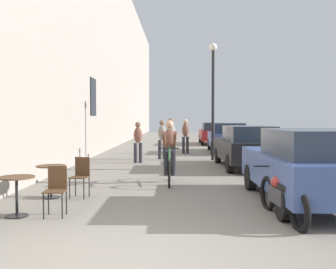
% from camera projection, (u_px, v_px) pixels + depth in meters
% --- Properties ---
extents(ground_plane, '(88.00, 88.00, 0.00)m').
position_uv_depth(ground_plane, '(124.00, 262.00, 4.71)').
color(ground_plane, gray).
extents(building_facade_left, '(0.54, 68.00, 11.75)m').
position_uv_depth(building_facade_left, '(92.00, 33.00, 18.53)').
color(building_facade_left, gray).
rests_on(building_facade_left, ground_plane).
extents(cafe_table_near, '(0.64, 0.64, 0.72)m').
position_uv_depth(cafe_table_near, '(17.00, 188.00, 6.86)').
color(cafe_table_near, black).
rests_on(cafe_table_near, ground_plane).
extents(cafe_chair_near_toward_wall, '(0.40, 0.40, 0.89)m').
position_uv_depth(cafe_chair_near_toward_wall, '(56.00, 187.00, 6.92)').
color(cafe_chair_near_toward_wall, black).
rests_on(cafe_chair_near_toward_wall, ground_plane).
extents(cafe_table_mid, '(0.64, 0.64, 0.72)m').
position_uv_depth(cafe_table_mid, '(51.00, 174.00, 8.49)').
color(cafe_table_mid, black).
rests_on(cafe_table_mid, ground_plane).
extents(cafe_chair_mid_toward_street, '(0.43, 0.43, 0.89)m').
position_uv_depth(cafe_chair_mid_toward_street, '(81.00, 174.00, 8.55)').
color(cafe_chair_mid_toward_street, black).
rests_on(cafe_chair_mid_toward_street, ground_plane).
extents(cyclist_on_bicycle, '(0.52, 1.76, 1.74)m').
position_uv_depth(cyclist_on_bicycle, '(169.00, 153.00, 10.40)').
color(cyclist_on_bicycle, black).
rests_on(cyclist_on_bicycle, ground_plane).
extents(pedestrian_near, '(0.38, 0.29, 1.77)m').
position_uv_depth(pedestrian_near, '(171.00, 141.00, 13.20)').
color(pedestrian_near, '#26262D').
rests_on(pedestrian_near, ground_plane).
extents(pedestrian_mid, '(0.38, 0.30, 1.63)m').
position_uv_depth(pedestrian_mid, '(138.00, 140.00, 15.14)').
color(pedestrian_mid, '#26262D').
rests_on(pedestrian_mid, ground_plane).
extents(pedestrian_far, '(0.37, 0.29, 1.69)m').
position_uv_depth(pedestrian_far, '(162.00, 137.00, 16.58)').
color(pedestrian_far, '#26262D').
rests_on(pedestrian_far, ground_plane).
extents(pedestrian_furthest, '(0.36, 0.27, 1.73)m').
position_uv_depth(pedestrian_furthest, '(185.00, 134.00, 19.09)').
color(pedestrian_furthest, '#26262D').
rests_on(pedestrian_furthest, ground_plane).
extents(street_lamp, '(0.32, 0.32, 4.90)m').
position_uv_depth(street_lamp, '(213.00, 86.00, 16.07)').
color(street_lamp, black).
rests_on(street_lamp, ground_plane).
extents(parked_car_nearest, '(1.88, 4.37, 1.55)m').
position_uv_depth(parked_car_nearest, '(306.00, 165.00, 7.85)').
color(parked_car_nearest, '#384C84').
rests_on(parked_car_nearest, ground_plane).
extents(parked_car_second, '(1.90, 4.28, 1.50)m').
position_uv_depth(parked_car_second, '(246.00, 146.00, 13.62)').
color(parked_car_second, black).
rests_on(parked_car_second, ground_plane).
extents(parked_car_third, '(1.92, 4.34, 1.53)m').
position_uv_depth(parked_car_third, '(227.00, 137.00, 19.85)').
color(parked_car_third, '#384C84').
rests_on(parked_car_third, ground_plane).
extents(parked_car_fourth, '(1.79, 4.18, 1.48)m').
position_uv_depth(parked_car_fourth, '(213.00, 133.00, 26.11)').
color(parked_car_fourth, maroon).
rests_on(parked_car_fourth, ground_plane).
extents(parked_motorcycle, '(0.62, 2.14, 0.92)m').
position_uv_depth(parked_motorcycle, '(282.00, 196.00, 6.70)').
color(parked_motorcycle, black).
rests_on(parked_motorcycle, ground_plane).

